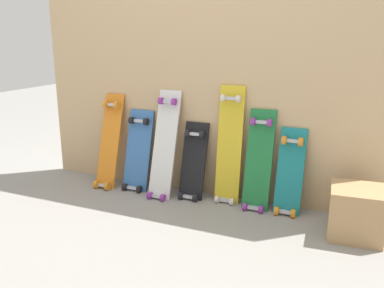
{
  "coord_description": "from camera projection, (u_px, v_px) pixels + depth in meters",
  "views": [
    {
      "loc": [
        1.15,
        -2.71,
        1.19
      ],
      "look_at": [
        0.0,
        -0.07,
        0.41
      ],
      "focal_mm": 38.29,
      "sensor_mm": 36.0,
      "label": 1
    }
  ],
  "objects": [
    {
      "name": "skateboard_yellow",
      "position": [
        229.0,
        150.0,
        2.94
      ],
      "size": [
        0.18,
        0.17,
        0.91
      ],
      "color": "gold",
      "rests_on": "ground"
    },
    {
      "name": "skateboard_white",
      "position": [
        164.0,
        149.0,
        3.06
      ],
      "size": [
        0.18,
        0.31,
        0.86
      ],
      "color": "silver",
      "rests_on": "ground"
    },
    {
      "name": "skateboard_green",
      "position": [
        258.0,
        165.0,
        2.84
      ],
      "size": [
        0.18,
        0.23,
        0.76
      ],
      "color": "#1E7238",
      "rests_on": "ground"
    },
    {
      "name": "skateboard_black",
      "position": [
        193.0,
        165.0,
        3.04
      ],
      "size": [
        0.19,
        0.23,
        0.63
      ],
      "color": "black",
      "rests_on": "ground"
    },
    {
      "name": "skateboard_orange",
      "position": [
        109.0,
        145.0,
        3.27
      ],
      "size": [
        0.17,
        0.29,
        0.79
      ],
      "color": "orange",
      "rests_on": "ground"
    },
    {
      "name": "skateboard_blue",
      "position": [
        138.0,
        155.0,
        3.22
      ],
      "size": [
        0.21,
        0.24,
        0.69
      ],
      "color": "#386BAD",
      "rests_on": "ground"
    },
    {
      "name": "wooden_crate",
      "position": [
        356.0,
        212.0,
        2.45
      ],
      "size": [
        0.33,
        0.33,
        0.31
      ],
      "primitive_type": "cube",
      "rotation": [
        0.0,
        0.0,
        0.07
      ],
      "color": "tan",
      "rests_on": "ground"
    },
    {
      "name": "skateboard_teal",
      "position": [
        289.0,
        176.0,
        2.77
      ],
      "size": [
        0.18,
        0.22,
        0.65
      ],
      "color": "#197A7F",
      "rests_on": "ground"
    },
    {
      "name": "plywood_wall_panel",
      "position": [
        200.0,
        71.0,
        2.98
      ],
      "size": [
        2.65,
        0.04,
        1.85
      ],
      "primitive_type": "cube",
      "color": "tan",
      "rests_on": "ground"
    },
    {
      "name": "ground_plane",
      "position": [
        196.0,
        193.0,
        3.15
      ],
      "size": [
        12.0,
        12.0,
        0.0
      ],
      "primitive_type": "plane",
      "color": "gray"
    }
  ]
}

